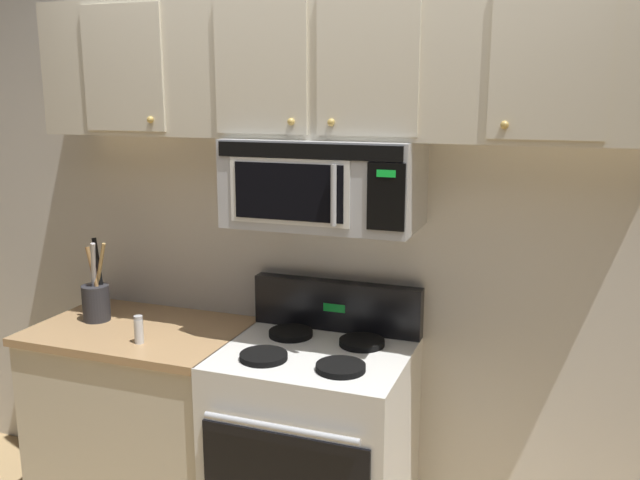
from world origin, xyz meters
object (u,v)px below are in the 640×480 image
(stove_range, at_px, (315,449))
(salt_shaker, at_px, (139,330))
(over_range_microwave, at_px, (324,183))
(utensil_crock_charcoal, at_px, (96,298))

(stove_range, height_order, salt_shaker, stove_range)
(stove_range, relative_size, over_range_microwave, 1.47)
(salt_shaker, bearing_deg, stove_range, 12.68)
(stove_range, xyz_separation_m, utensil_crock_charcoal, (-1.08, 0.02, 0.54))
(stove_range, relative_size, salt_shaker, 9.37)
(stove_range, xyz_separation_m, salt_shaker, (-0.72, -0.16, 0.49))
(over_range_microwave, xyz_separation_m, salt_shaker, (-0.72, -0.28, -0.62))
(stove_range, bearing_deg, over_range_microwave, 90.14)
(utensil_crock_charcoal, height_order, salt_shaker, utensil_crock_charcoal)
(utensil_crock_charcoal, bearing_deg, stove_range, -1.16)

